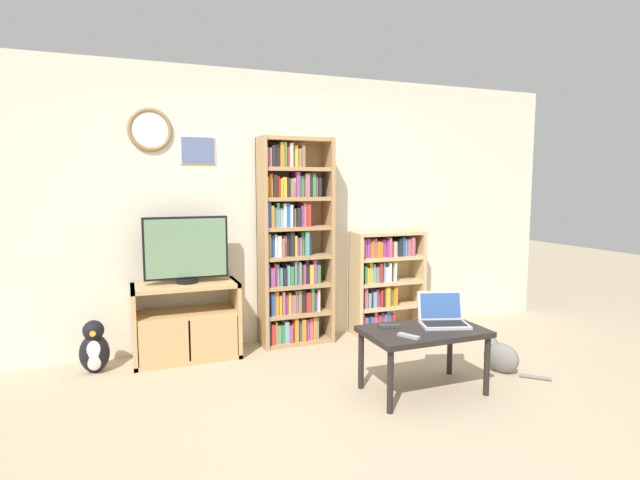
% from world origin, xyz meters
% --- Properties ---
extents(ground_plane, '(18.00, 18.00, 0.00)m').
position_xyz_m(ground_plane, '(0.00, 0.00, 0.00)').
color(ground_plane, tan).
extents(wall_back, '(6.14, 0.09, 2.60)m').
position_xyz_m(wall_back, '(-0.01, 1.93, 1.31)').
color(wall_back, beige).
rests_on(wall_back, ground_plane).
extents(tv_stand, '(0.91, 0.42, 0.68)m').
position_xyz_m(tv_stand, '(-1.01, 1.65, 0.34)').
color(tv_stand, tan).
rests_on(tv_stand, ground_plane).
extents(television, '(0.72, 0.18, 0.59)m').
position_xyz_m(television, '(-0.99, 1.69, 0.97)').
color(television, black).
rests_on(television, tv_stand).
extents(bookshelf_tall, '(0.70, 0.30, 1.98)m').
position_xyz_m(bookshelf_tall, '(0.00, 1.75, 0.95)').
color(bookshelf_tall, tan).
rests_on(bookshelf_tall, ground_plane).
extents(bookshelf_short, '(0.77, 0.29, 1.06)m').
position_xyz_m(bookshelf_short, '(0.99, 1.76, 0.54)').
color(bookshelf_short, tan).
rests_on(bookshelf_short, ground_plane).
extents(coffee_table, '(0.89, 0.53, 0.48)m').
position_xyz_m(coffee_table, '(0.54, 0.29, 0.42)').
color(coffee_table, black).
rests_on(coffee_table, ground_plane).
extents(laptop, '(0.41, 0.35, 0.24)m').
position_xyz_m(laptop, '(0.74, 0.34, 0.54)').
color(laptop, '#B7BABC').
rests_on(laptop, coffee_table).
extents(remote_near_laptop, '(0.11, 0.16, 0.02)m').
position_xyz_m(remote_near_laptop, '(0.33, 0.15, 0.49)').
color(remote_near_laptop, '#99999E').
rests_on(remote_near_laptop, coffee_table).
extents(remote_far_from_laptop, '(0.17, 0.10, 0.02)m').
position_xyz_m(remote_far_from_laptop, '(0.33, 0.42, 0.49)').
color(remote_far_from_laptop, '#38383A').
rests_on(remote_far_from_laptop, coffee_table).
extents(cat, '(0.38, 0.48, 0.29)m').
position_xyz_m(cat, '(1.36, 0.40, 0.13)').
color(cat, slate).
rests_on(cat, ground_plane).
extents(penguin_figurine, '(0.23, 0.21, 0.43)m').
position_xyz_m(penguin_figurine, '(-1.76, 1.60, 0.20)').
color(penguin_figurine, black).
rests_on(penguin_figurine, ground_plane).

